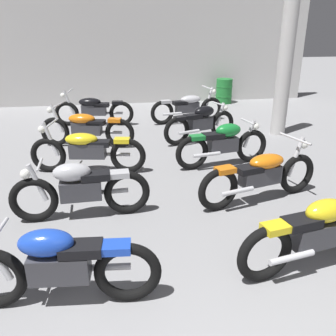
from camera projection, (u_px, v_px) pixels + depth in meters
back_wall at (130, 50)px, 12.43m from camera, size 12.67×0.24×3.60m
support_pillar at (284, 70)px, 8.77m from camera, size 0.36×0.36×3.20m
motorcycle_left_row_1 at (59, 265)px, 3.49m from camera, size 1.97×0.48×0.88m
motorcycle_left_row_2 at (80, 188)px, 5.13m from camera, size 1.97×0.48×0.88m
motorcycle_left_row_3 at (87, 150)px, 6.75m from camera, size 2.15×0.70×0.97m
motorcycle_left_row_4 at (86, 127)px, 8.20m from camera, size 2.13×0.79×0.97m
motorcycle_left_row_5 at (93, 109)px, 9.96m from camera, size 2.16×0.68×0.97m
motorcycle_right_row_1 at (316, 232)px, 4.04m from camera, size 1.95×0.63×0.88m
motorcycle_right_row_2 at (261, 174)px, 5.63m from camera, size 2.13×0.84×0.97m
motorcycle_right_row_3 at (223, 143)px, 7.08m from camera, size 1.96×0.61×0.88m
motorcycle_right_row_4 at (201, 123)px, 8.59m from camera, size 1.89×0.79×0.88m
motorcycle_right_row_5 at (188, 107)px, 10.29m from camera, size 2.16×0.74×0.97m
oil_drum at (224, 91)px, 12.87m from camera, size 0.59×0.59×0.85m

